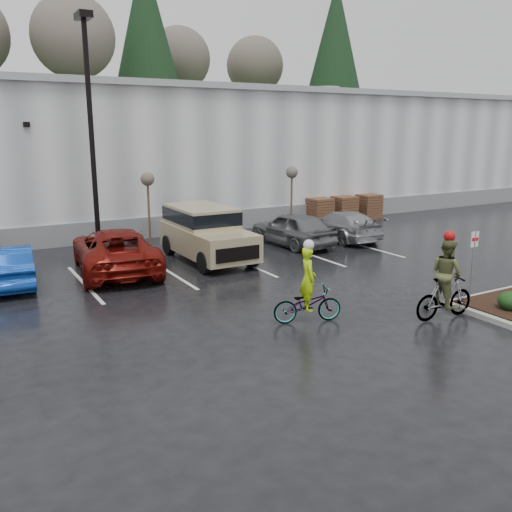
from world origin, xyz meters
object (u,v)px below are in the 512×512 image
pallet_stack_c (368,206)px  sapling_mid (148,183)px  sapling_east (292,176)px  pallet_stack_a (319,210)px  car_red (115,250)px  car_blue (9,265)px  cyclist_olive (445,287)px  pallet_stack_b (344,208)px  car_far_silver (342,225)px  fire_lane_sign (473,258)px  cyclist_hivis (308,297)px  lamppost (90,111)px  car_grey (292,229)px  suv_tan (207,234)px

pallet_stack_c → sapling_mid: bearing=-175.8°
sapling_east → pallet_stack_a: (2.50, 1.00, -2.05)m
pallet_stack_a → car_red: size_ratio=0.24×
sapling_mid → car_blue: sapling_mid is taller
sapling_mid → pallet_stack_c: (13.50, 1.00, -2.05)m
cyclist_olive → car_blue: bearing=50.1°
pallet_stack_b → car_far_silver: pallet_stack_b is taller
fire_lane_sign → cyclist_hivis: 5.15m
sapling_mid → fire_lane_sign: 13.92m
pallet_stack_a → car_red: (-12.63, -4.92, 0.11)m
sapling_mid → pallet_stack_c: size_ratio=2.37×
pallet_stack_b → car_far_silver: bearing=-129.6°
sapling_mid → car_blue: size_ratio=0.79×
pallet_stack_a → pallet_stack_b: (1.70, 0.00, 0.00)m
pallet_stack_a → fire_lane_sign: (-4.70, -13.80, 0.73)m
car_red → lamppost: bearing=-84.9°
pallet_stack_a → cyclist_olive: size_ratio=0.56×
lamppost → cyclist_olive: (6.21, -12.25, -4.81)m
sapling_east → cyclist_hivis: (-7.16, -11.65, -2.03)m
pallet_stack_a → fire_lane_sign: bearing=-108.8°
pallet_stack_a → cyclist_hivis: cyclist_hivis is taller
car_grey → car_far_silver: bearing=174.4°
pallet_stack_c → cyclist_olive: cyclist_olive is taller
lamppost → car_far_silver: lamppost is taller
pallet_stack_a → car_blue: size_ratio=0.33×
car_red → car_grey: (8.00, 0.61, -0.03)m
sapling_mid → cyclist_olive: bearing=-74.4°
cyclist_hivis → lamppost: bearing=32.3°
sapling_east → sapling_mid: bearing=180.0°
sapling_mid → car_far_silver: sapling_mid is taller
lamppost → car_grey: size_ratio=2.09×
cyclist_hivis → car_red: bearing=38.3°
sapling_mid → cyclist_olive: 13.88m
pallet_stack_a → cyclist_olive: bearing=-113.8°
suv_tan → car_grey: suv_tan is taller
car_blue → car_far_silver: size_ratio=0.88×
sapling_east → car_blue: size_ratio=0.79×
sapling_mid → fire_lane_sign: bearing=-67.5°
pallet_stack_a → car_blue: bearing=-163.0°
car_grey → cyclist_hivis: cyclist_hivis is taller
pallet_stack_a → car_blue: pallet_stack_a is taller
car_red → cyclist_olive: size_ratio=2.33×
sapling_east → pallet_stack_b: bearing=13.4°
car_blue → car_far_silver: 14.26m
fire_lane_sign → car_far_silver: size_ratio=0.48×
pallet_stack_a → pallet_stack_b: 1.70m
lamppost → cyclist_hivis: (2.84, -10.65, -4.99)m
pallet_stack_c → car_red: (-16.13, -4.92, 0.11)m
pallet_stack_b → cyclist_olive: bearing=-119.3°
pallet_stack_c → suv_tan: (-12.52, -4.98, 0.35)m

